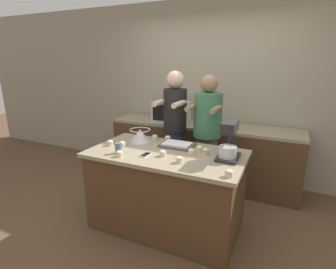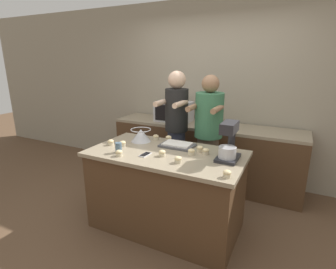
{
  "view_description": "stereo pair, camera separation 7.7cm",
  "coord_description": "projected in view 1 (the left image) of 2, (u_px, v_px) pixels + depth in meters",
  "views": [
    {
      "loc": [
        1.11,
        -2.36,
        1.83
      ],
      "look_at": [
        0.0,
        0.04,
        1.07
      ],
      "focal_mm": 28.0,
      "sensor_mm": 36.0,
      "label": 1
    },
    {
      "loc": [
        1.18,
        -2.33,
        1.83
      ],
      "look_at": [
        0.0,
        0.04,
        1.07
      ],
      "focal_mm": 28.0,
      "sensor_mm": 36.0,
      "label": 2
    }
  ],
  "objects": [
    {
      "name": "drinking_glass",
      "position": [
        118.0,
        148.0,
        2.72
      ],
      "size": [
        0.07,
        0.07,
        0.11
      ],
      "color": "slate",
      "rests_on": "island_counter"
    },
    {
      "name": "cupcake_3",
      "position": [
        163.0,
        153.0,
        2.64
      ],
      "size": [
        0.07,
        0.07,
        0.06
      ],
      "color": "beige",
      "rests_on": "island_counter"
    },
    {
      "name": "cell_phone",
      "position": [
        146.0,
        155.0,
        2.67
      ],
      "size": [
        0.08,
        0.15,
        0.01
      ],
      "color": "silver",
      "rests_on": "island_counter"
    },
    {
      "name": "cupcake_7",
      "position": [
        119.0,
        153.0,
        2.63
      ],
      "size": [
        0.07,
        0.07,
        0.06
      ],
      "color": "beige",
      "rests_on": "island_counter"
    },
    {
      "name": "cupcake_5",
      "position": [
        168.0,
        138.0,
        3.14
      ],
      "size": [
        0.07,
        0.07,
        0.06
      ],
      "color": "beige",
      "rests_on": "island_counter"
    },
    {
      "name": "baking_tray",
      "position": [
        177.0,
        145.0,
        2.94
      ],
      "size": [
        0.37,
        0.25,
        0.04
      ],
      "color": "#4C4C51",
      "rests_on": "island_counter"
    },
    {
      "name": "stand_mixer",
      "position": [
        229.0,
        143.0,
        2.53
      ],
      "size": [
        0.2,
        0.3,
        0.38
      ],
      "color": "#232328",
      "rests_on": "island_counter"
    },
    {
      "name": "person_left",
      "position": [
        175.0,
        132.0,
        3.46
      ],
      "size": [
        0.32,
        0.49,
        1.7
      ],
      "color": "#33384C",
      "rests_on": "ground_plane"
    },
    {
      "name": "microwave_oven",
      "position": [
        171.0,
        111.0,
        4.04
      ],
      "size": [
        0.54,
        0.35,
        0.3
      ],
      "color": "#B7B7BC",
      "rests_on": "back_counter"
    },
    {
      "name": "cupcake_4",
      "position": [
        229.0,
        173.0,
        2.18
      ],
      "size": [
        0.07,
        0.07,
        0.06
      ],
      "color": "beige",
      "rests_on": "island_counter"
    },
    {
      "name": "cupcake_9",
      "position": [
        110.0,
        143.0,
        2.97
      ],
      "size": [
        0.07,
        0.07,
        0.06
      ],
      "color": "beige",
      "rests_on": "island_counter"
    },
    {
      "name": "cupcake_0",
      "position": [
        200.0,
        148.0,
        2.78
      ],
      "size": [
        0.07,
        0.07,
        0.06
      ],
      "color": "beige",
      "rests_on": "island_counter"
    },
    {
      "name": "cupcake_6",
      "position": [
        192.0,
        151.0,
        2.69
      ],
      "size": [
        0.07,
        0.07,
        0.06
      ],
      "color": "beige",
      "rests_on": "island_counter"
    },
    {
      "name": "cupcake_8",
      "position": [
        122.0,
        144.0,
        2.92
      ],
      "size": [
        0.07,
        0.07,
        0.06
      ],
      "color": "beige",
      "rests_on": "island_counter"
    },
    {
      "name": "ground_plane",
      "position": [
        166.0,
        225.0,
        3.02
      ],
      "size": [
        16.0,
        16.0,
        0.0
      ],
      "primitive_type": "plane",
      "color": "brown"
    },
    {
      "name": "person_right",
      "position": [
        207.0,
        139.0,
        3.3
      ],
      "size": [
        0.36,
        0.51,
        1.66
      ],
      "color": "brown",
      "rests_on": "ground_plane"
    },
    {
      "name": "back_counter",
      "position": [
        202.0,
        153.0,
        4.0
      ],
      "size": [
        2.8,
        0.6,
        0.91
      ],
      "color": "#4C331E",
      "rests_on": "ground_plane"
    },
    {
      "name": "cupcake_10",
      "position": [
        179.0,
        159.0,
        2.47
      ],
      "size": [
        0.07,
        0.07,
        0.06
      ],
      "color": "beige",
      "rests_on": "island_counter"
    },
    {
      "name": "mixing_bowl",
      "position": [
        140.0,
        135.0,
        3.1
      ],
      "size": [
        0.24,
        0.24,
        0.15
      ],
      "color": "#BCBCC1",
      "rests_on": "island_counter"
    },
    {
      "name": "cupcake_1",
      "position": [
        206.0,
        151.0,
        2.7
      ],
      "size": [
        0.07,
        0.07,
        0.06
      ],
      "color": "beige",
      "rests_on": "island_counter"
    },
    {
      "name": "island_counter",
      "position": [
        166.0,
        190.0,
        2.89
      ],
      "size": [
        1.64,
        0.88,
        0.89
      ],
      "color": "#4C331E",
      "rests_on": "ground_plane"
    },
    {
      "name": "cupcake_2",
      "position": [
        155.0,
        137.0,
        3.18
      ],
      "size": [
        0.07,
        0.07,
        0.06
      ],
      "color": "beige",
      "rests_on": "island_counter"
    },
    {
      "name": "back_wall",
      "position": [
        211.0,
        92.0,
        4.06
      ],
      "size": [
        10.0,
        0.06,
        2.7
      ],
      "color": "gray",
      "rests_on": "ground_plane"
    }
  ]
}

